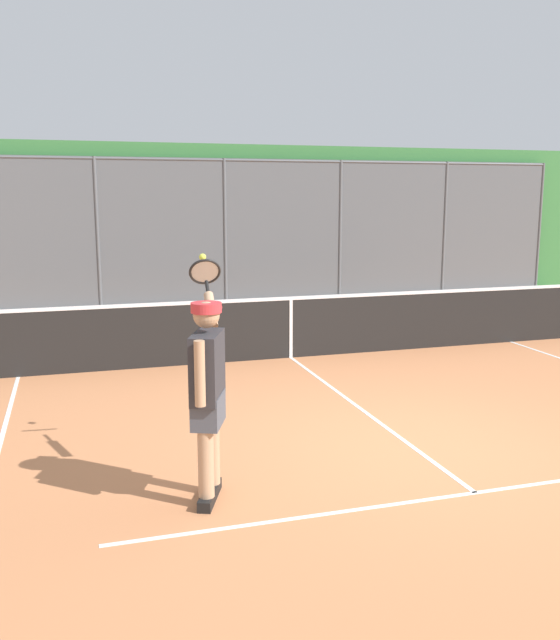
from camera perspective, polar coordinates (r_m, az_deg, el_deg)
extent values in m
plane|color=#C67A4C|center=(7.19, 10.90, -10.27)|extent=(60.00, 60.00, 0.00)
cube|color=white|center=(6.28, 15.87, -13.59)|extent=(6.23, 0.05, 0.01)
cube|color=white|center=(8.42, 6.30, -7.02)|extent=(0.05, 5.17, 0.01)
cylinder|color=#565B60|center=(18.42, 20.68, 6.98)|extent=(0.07, 0.07, 3.26)
cylinder|color=#565B60|center=(16.93, 13.45, 7.12)|extent=(0.07, 0.07, 3.26)
cylinder|color=#565B60|center=(15.76, 4.99, 7.14)|extent=(0.07, 0.07, 3.26)
cylinder|color=#565B60|center=(14.98, -4.57, 6.98)|extent=(0.07, 0.07, 3.26)
cylinder|color=#565B60|center=(14.64, -14.87, 6.59)|extent=(0.07, 0.07, 3.26)
cylinder|color=#565B60|center=(14.97, -4.66, 13.07)|extent=(15.97, 0.05, 0.05)
cube|color=#565B60|center=(14.98, -4.57, 6.98)|extent=(15.97, 0.02, 3.26)
cube|color=#387A3D|center=(15.60, -5.10, 7.68)|extent=(18.97, 0.90, 3.57)
cube|color=silver|center=(14.98, -4.34, 0.99)|extent=(16.97, 0.18, 0.15)
cube|color=black|center=(10.66, 0.89, -0.75)|extent=(10.17, 0.02, 0.91)
cube|color=white|center=(10.58, 0.90, 1.81)|extent=(10.17, 0.04, 0.05)
cube|color=white|center=(10.66, 0.89, -0.75)|extent=(0.05, 0.04, 0.91)
cube|color=black|center=(5.83, -6.09, -14.72)|extent=(0.20, 0.28, 0.09)
cylinder|color=tan|center=(5.66, -6.17, -10.77)|extent=(0.13, 0.13, 0.77)
cube|color=black|center=(6.06, -5.59, -13.69)|extent=(0.20, 0.28, 0.09)
cylinder|color=tan|center=(5.90, -5.67, -9.86)|extent=(0.13, 0.13, 0.77)
cube|color=#474C56|center=(5.68, -5.97, -7.41)|extent=(0.36, 0.46, 0.26)
cube|color=#2D2D33|center=(5.58, -6.04, -3.89)|extent=(0.37, 0.52, 0.56)
cylinder|color=tan|center=(5.30, -6.66, -4.43)|extent=(0.08, 0.08, 0.51)
cylinder|color=tan|center=(5.94, -5.75, 0.83)|extent=(0.11, 0.38, 0.29)
sphere|color=tan|center=(5.49, -6.13, 0.43)|extent=(0.21, 0.21, 0.21)
cylinder|color=red|center=(5.48, -6.14, 1.03)|extent=(0.32, 0.32, 0.08)
cube|color=red|center=(5.60, -5.90, 0.90)|extent=(0.24, 0.25, 0.02)
cylinder|color=black|center=(6.15, -6.03, 2.66)|extent=(0.05, 0.17, 0.13)
torus|color=black|center=(6.32, -6.24, 3.99)|extent=(0.31, 0.21, 0.26)
cylinder|color=silver|center=(6.32, -6.24, 3.99)|extent=(0.26, 0.16, 0.21)
sphere|color=#D6E042|center=(6.49, -6.43, 5.20)|extent=(0.07, 0.07, 0.07)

